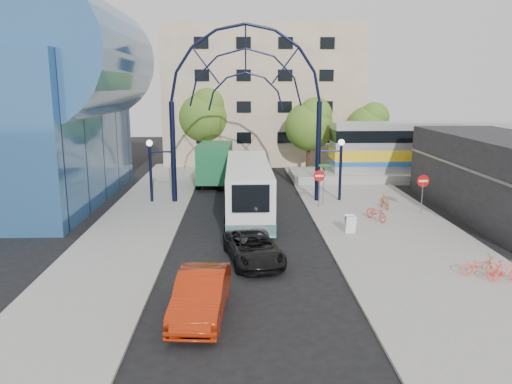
{
  "coord_description": "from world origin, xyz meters",
  "views": [
    {
      "loc": [
        -0.44,
        -20.17,
        8.06
      ],
      "look_at": [
        0.42,
        6.0,
        2.45
      ],
      "focal_mm": 35.0,
      "sensor_mm": 36.0,
      "label": 1
    }
  ],
  "objects_px": {
    "tree_north_c": "(369,125)",
    "black_suv": "(254,248)",
    "tree_north_a": "(311,124)",
    "tree_north_b": "(205,114)",
    "red_sedan": "(201,295)",
    "city_bus": "(248,187)",
    "stop_sign": "(319,179)",
    "do_not_enter_sign": "(423,185)",
    "gateway_arch": "(246,78)",
    "green_truck": "(216,164)",
    "bike_near_a": "(377,213)",
    "train_car": "(477,146)",
    "bike_far_a": "(480,265)",
    "street_name_sign": "(324,176)",
    "bike_far_b": "(505,271)",
    "sandwich_board": "(350,222)",
    "bike_near_b": "(385,201)"
  },
  "relations": [
    {
      "from": "tree_north_c",
      "to": "bike_far_b",
      "type": "distance_m",
      "value": 29.32
    },
    {
      "from": "green_truck",
      "to": "bike_near_b",
      "type": "height_order",
      "value": "green_truck"
    },
    {
      "from": "bike_near_a",
      "to": "black_suv",
      "type": "bearing_deg",
      "value": -162.55
    },
    {
      "from": "street_name_sign",
      "to": "black_suv",
      "type": "height_order",
      "value": "street_name_sign"
    },
    {
      "from": "stop_sign",
      "to": "do_not_enter_sign",
      "type": "relative_size",
      "value": 1.01
    },
    {
      "from": "tree_north_a",
      "to": "city_bus",
      "type": "xyz_separation_m",
      "value": [
        -6.04,
        -15.12,
        -2.88
      ]
    },
    {
      "from": "bike_near_a",
      "to": "bike_far_a",
      "type": "relative_size",
      "value": 1.09
    },
    {
      "from": "tree_north_a",
      "to": "tree_north_c",
      "type": "bearing_deg",
      "value": 18.44
    },
    {
      "from": "stop_sign",
      "to": "gateway_arch",
      "type": "bearing_deg",
      "value": 157.37
    },
    {
      "from": "green_truck",
      "to": "bike_far_a",
      "type": "xyz_separation_m",
      "value": [
        12.17,
        -20.89,
        -1.19
      ]
    },
    {
      "from": "tree_north_b",
      "to": "green_truck",
      "type": "relative_size",
      "value": 1.14
    },
    {
      "from": "bike_near_b",
      "to": "tree_north_a",
      "type": "bearing_deg",
      "value": 96.49
    },
    {
      "from": "street_name_sign",
      "to": "green_truck",
      "type": "bearing_deg",
      "value": 133.71
    },
    {
      "from": "red_sedan",
      "to": "bike_far_b",
      "type": "height_order",
      "value": "red_sedan"
    },
    {
      "from": "do_not_enter_sign",
      "to": "bike_far_b",
      "type": "relative_size",
      "value": 1.64
    },
    {
      "from": "red_sedan",
      "to": "bike_near_b",
      "type": "xyz_separation_m",
      "value": [
        10.93,
        15.07,
        -0.2
      ]
    },
    {
      "from": "bike_near_a",
      "to": "city_bus",
      "type": "bearing_deg",
      "value": 139.52
    },
    {
      "from": "stop_sign",
      "to": "bike_near_a",
      "type": "height_order",
      "value": "stop_sign"
    },
    {
      "from": "tree_north_a",
      "to": "bike_near_a",
      "type": "height_order",
      "value": "tree_north_a"
    },
    {
      "from": "street_name_sign",
      "to": "bike_far_a",
      "type": "relative_size",
      "value": 1.69
    },
    {
      "from": "tree_north_b",
      "to": "red_sedan",
      "type": "height_order",
      "value": "tree_north_b"
    },
    {
      "from": "gateway_arch",
      "to": "bike_near_a",
      "type": "distance_m",
      "value": 12.39
    },
    {
      "from": "street_name_sign",
      "to": "bike_far_b",
      "type": "xyz_separation_m",
      "value": [
        5.29,
        -13.72,
        -1.56
      ]
    },
    {
      "from": "tree_north_c",
      "to": "black_suv",
      "type": "height_order",
      "value": "tree_north_c"
    },
    {
      "from": "train_car",
      "to": "bike_near_a",
      "type": "distance_m",
      "value": 18.37
    },
    {
      "from": "green_truck",
      "to": "bike_near_a",
      "type": "bearing_deg",
      "value": -46.95
    },
    {
      "from": "train_car",
      "to": "do_not_enter_sign",
      "type": "bearing_deg",
      "value": -126.87
    },
    {
      "from": "green_truck",
      "to": "street_name_sign",
      "type": "bearing_deg",
      "value": -43.35
    },
    {
      "from": "gateway_arch",
      "to": "tree_north_c",
      "type": "distance_m",
      "value": 18.95
    },
    {
      "from": "gateway_arch",
      "to": "bike_far_a",
      "type": "distance_m",
      "value": 19.12
    },
    {
      "from": "black_suv",
      "to": "tree_north_a",
      "type": "bearing_deg",
      "value": 65.51
    },
    {
      "from": "green_truck",
      "to": "bike_near_a",
      "type": "distance_m",
      "value": 15.76
    },
    {
      "from": "gateway_arch",
      "to": "sandwich_board",
      "type": "relative_size",
      "value": 13.8
    },
    {
      "from": "street_name_sign",
      "to": "red_sedan",
      "type": "height_order",
      "value": "street_name_sign"
    },
    {
      "from": "train_car",
      "to": "bike_far_a",
      "type": "bearing_deg",
      "value": -114.57
    },
    {
      "from": "sandwich_board",
      "to": "bike_far_b",
      "type": "distance_m",
      "value": 8.61
    },
    {
      "from": "black_suv",
      "to": "bike_near_a",
      "type": "height_order",
      "value": "black_suv"
    },
    {
      "from": "gateway_arch",
      "to": "do_not_enter_sign",
      "type": "xyz_separation_m",
      "value": [
        11.0,
        -4.0,
        -6.58
      ]
    },
    {
      "from": "do_not_enter_sign",
      "to": "bike_far_a",
      "type": "xyz_separation_m",
      "value": [
        -1.22,
        -10.35,
        -1.42
      ]
    },
    {
      "from": "street_name_sign",
      "to": "bike_far_a",
      "type": "distance_m",
      "value": 13.83
    },
    {
      "from": "tree_north_a",
      "to": "bike_near_b",
      "type": "bearing_deg",
      "value": -78.4
    },
    {
      "from": "red_sedan",
      "to": "bike_far_a",
      "type": "relative_size",
      "value": 2.92
    },
    {
      "from": "street_name_sign",
      "to": "sandwich_board",
      "type": "height_order",
      "value": "street_name_sign"
    },
    {
      "from": "street_name_sign",
      "to": "sandwich_board",
      "type": "xyz_separation_m",
      "value": [
        0.4,
        -6.62,
        -1.39
      ]
    },
    {
      "from": "stop_sign",
      "to": "tree_north_b",
      "type": "distance_m",
      "value": 20.18
    },
    {
      "from": "gateway_arch",
      "to": "bike_near_a",
      "type": "relative_size",
      "value": 7.55
    },
    {
      "from": "stop_sign",
      "to": "bike_near_b",
      "type": "distance_m",
      "value": 4.54
    },
    {
      "from": "tree_north_a",
      "to": "black_suv",
      "type": "distance_m",
      "value": 25.09
    },
    {
      "from": "tree_north_a",
      "to": "tree_north_c",
      "type": "relative_size",
      "value": 1.08
    },
    {
      "from": "gateway_arch",
      "to": "street_name_sign",
      "type": "distance_m",
      "value": 8.38
    }
  ]
}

